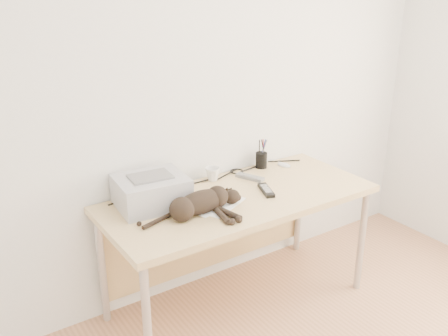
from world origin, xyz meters
TOP-DOWN VIEW (x-y plane):
  - wall_back at (0.00, 1.75)m, footprint 3.50×0.00m
  - desk at (0.00, 1.48)m, footprint 1.60×0.70m
  - printer at (-0.48, 1.55)m, footprint 0.40×0.35m
  - papers at (-0.18, 1.38)m, footprint 0.38×0.32m
  - cat at (-0.32, 1.31)m, footprint 0.60×0.27m
  - mug at (-0.00, 1.67)m, footprint 0.13×0.13m
  - pen_cup at (0.38, 1.68)m, footprint 0.08×0.08m
  - remote_grey at (0.20, 1.56)m, footprint 0.12×0.19m
  - remote_black at (0.16, 1.35)m, footprint 0.11×0.19m
  - mouse at (0.53, 1.62)m, footprint 0.08×0.11m
  - cable_tangle at (0.00, 1.70)m, footprint 1.36×0.09m

SIDE VIEW (x-z plane):
  - desk at x=0.00m, z-range 0.24..0.98m
  - papers at x=-0.18m, z-range 0.74..0.75m
  - cable_tangle at x=0.00m, z-range 0.74..0.75m
  - remote_grey at x=0.20m, z-range 0.74..0.76m
  - remote_black at x=0.16m, z-range 0.74..0.76m
  - mouse at x=0.53m, z-range 0.74..0.77m
  - mug at x=0.00m, z-range 0.74..0.82m
  - pen_cup at x=0.38m, z-range 0.70..0.89m
  - cat at x=-0.32m, z-range 0.73..0.87m
  - printer at x=-0.48m, z-range 0.74..0.91m
  - wall_back at x=0.00m, z-range -0.45..3.05m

